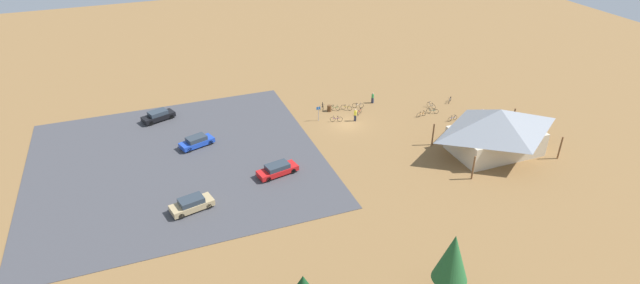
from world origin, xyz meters
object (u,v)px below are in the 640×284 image
(car_blue_far_end, at_px, (197,141))
(car_tan_back_corner, at_px, (192,204))
(bicycle_silver_yard_left, at_px, (450,100))
(bicycle_silver_lone_west, at_px, (431,106))
(visitor_by_pavilion, at_px, (355,115))
(car_red_end_stall, at_px, (277,169))
(bicycle_black_mid_cluster, at_px, (323,106))
(bicycle_red_yard_right, at_px, (360,112))
(bicycle_blue_trailside, at_px, (452,118))
(lot_sign, at_px, (318,111))
(bicycle_green_by_bin, at_px, (334,108))
(visitor_near_lot, at_px, (373,98))
(bicycle_purple_edge_south, at_px, (336,119))
(bicycle_orange_yard_front, at_px, (421,114))
(bicycle_yellow_lone_east, at_px, (346,108))
(car_black_second_row, at_px, (158,116))
(trash_bin, at_px, (329,108))
(bicycle_white_back_row, at_px, (358,105))
(bicycle_teal_front_row, at_px, (432,111))
(bike_pavilion, at_px, (498,128))
(visitor_at_bikes, at_px, (482,114))
(pine_mideast, at_px, (452,258))

(car_blue_far_end, height_order, car_tan_back_corner, car_tan_back_corner)
(bicycle_silver_yard_left, bearing_deg, bicycle_silver_lone_west, 11.66)
(visitor_by_pavilion, bearing_deg, car_red_end_stall, 33.47)
(bicycle_black_mid_cluster, bearing_deg, bicycle_red_yard_right, 139.22)
(car_tan_back_corner, bearing_deg, bicycle_blue_trailside, -168.24)
(lot_sign, bearing_deg, bicycle_red_yard_right, 178.10)
(bicycle_green_by_bin, distance_m, visitor_near_lot, 6.24)
(bicycle_silver_lone_west, xyz_separation_m, bicycle_purple_edge_south, (14.50, -0.95, 0.00))
(bicycle_black_mid_cluster, xyz_separation_m, bicycle_orange_yard_front, (-11.98, 7.37, -0.04))
(bicycle_red_yard_right, relative_size, bicycle_yellow_lone_east, 0.99)
(visitor_near_lot, bearing_deg, car_red_end_stall, 35.98)
(bicycle_red_yard_right, bearing_deg, visitor_by_pavilion, 48.61)
(lot_sign, bearing_deg, car_black_second_row, -21.13)
(trash_bin, xyz_separation_m, bicycle_white_back_row, (-4.30, 0.48, -0.07))
(bicycle_green_by_bin, xyz_separation_m, bicycle_teal_front_row, (-12.60, 5.95, -0.00))
(bike_pavilion, relative_size, lot_sign, 5.79)
(bicycle_red_yard_right, bearing_deg, car_black_second_row, -16.96)
(bicycle_yellow_lone_east, relative_size, visitor_at_bikes, 0.76)
(bicycle_purple_edge_south, distance_m, visitor_by_pavilion, 2.67)
(bicycle_orange_yard_front, relative_size, car_tan_back_corner, 0.35)
(bicycle_purple_edge_south, bearing_deg, bicycle_orange_yard_front, 166.69)
(bicycle_teal_front_row, bearing_deg, lot_sign, -12.96)
(bicycle_teal_front_row, bearing_deg, bicycle_silver_lone_west, -116.21)
(bicycle_orange_yard_front, bearing_deg, bike_pavilion, 105.78)
(car_black_second_row, bearing_deg, car_blue_far_end, 112.55)
(pine_mideast, relative_size, bicycle_blue_trailside, 4.01)
(bicycle_black_mid_cluster, relative_size, bicycle_silver_yard_left, 1.37)
(car_tan_back_corner, xyz_separation_m, visitor_near_lot, (-28.90, -16.84, 0.10))
(trash_bin, distance_m, bicycle_silver_lone_west, 14.83)
(lot_sign, xyz_separation_m, visitor_near_lot, (-9.55, -2.55, -0.56))
(bike_pavilion, xyz_separation_m, lot_sign, (17.24, -15.58, -1.84))
(pine_mideast, xyz_separation_m, bicycle_purple_edge_south, (-3.83, -32.69, -4.03))
(trash_bin, relative_size, car_blue_far_end, 0.20)
(bicycle_silver_lone_west, bearing_deg, bicycle_red_yard_right, -10.36)
(bicycle_purple_edge_south, xyz_separation_m, car_tan_back_corner, (21.53, 13.11, 0.36))
(bicycle_silver_yard_left, relative_size, car_red_end_stall, 0.25)
(bicycle_yellow_lone_east, relative_size, car_red_end_stall, 0.26)
(trash_bin, xyz_separation_m, bicycle_red_yard_right, (-3.65, 2.45, -0.06))
(bicycle_silver_lone_west, relative_size, bicycle_yellow_lone_east, 1.25)
(car_tan_back_corner, bearing_deg, pine_mideast, 132.12)
(trash_bin, distance_m, visitor_at_bikes, 21.19)
(bike_pavilion, height_order, visitor_by_pavilion, bike_pavilion)
(bicycle_silver_lone_west, height_order, bicycle_red_yard_right, bicycle_silver_lone_west)
(bicycle_purple_edge_south, bearing_deg, pine_mideast, 83.32)
(bicycle_orange_yard_front, height_order, visitor_near_lot, visitor_near_lot)
(bicycle_silver_lone_west, bearing_deg, car_black_second_row, -15.14)
(bicycle_yellow_lone_east, height_order, car_blue_far_end, car_blue_far_end)
(lot_sign, bearing_deg, bicycle_white_back_row, -165.48)
(bicycle_blue_trailside, height_order, car_black_second_row, car_black_second_row)
(car_blue_far_end, bearing_deg, bicycle_yellow_lone_east, -172.32)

